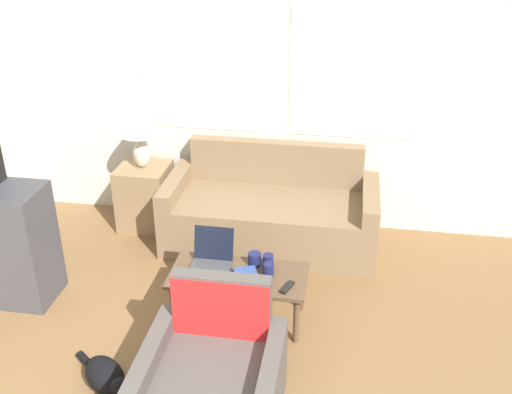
# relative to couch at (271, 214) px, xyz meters

# --- Properties ---
(wall_back) EXTENTS (6.45, 0.06, 2.60)m
(wall_back) POSITION_rel_couch_xyz_m (0.04, 0.44, 1.03)
(wall_back) COLOR silver
(wall_back) RESTS_ON ground_plane
(couch) EXTENTS (1.86, 0.83, 0.86)m
(couch) POSITION_rel_couch_xyz_m (0.00, 0.00, 0.00)
(couch) COLOR #846B4C
(couch) RESTS_ON ground_plane
(armchair) EXTENTS (0.80, 0.78, 0.83)m
(armchair) POSITION_rel_couch_xyz_m (-0.05, -2.11, -0.02)
(armchair) COLOR #514C47
(armchair) RESTS_ON ground_plane
(side_table) EXTENTS (0.46, 0.46, 0.61)m
(side_table) POSITION_rel_couch_xyz_m (-1.21, 0.10, 0.03)
(side_table) COLOR #937551
(side_table) RESTS_ON ground_plane
(table_lamp) EXTENTS (0.34, 0.34, 0.53)m
(table_lamp) POSITION_rel_couch_xyz_m (-1.21, 0.10, 0.70)
(table_lamp) COLOR beige
(table_lamp) RESTS_ON side_table
(coffee_table) EXTENTS (0.99, 0.47, 0.40)m
(coffee_table) POSITION_rel_couch_xyz_m (-0.08, -1.17, 0.07)
(coffee_table) COLOR brown
(coffee_table) RESTS_ON ground_plane
(laptop) EXTENTS (0.29, 0.32, 0.26)m
(laptop) POSITION_rel_couch_xyz_m (-0.29, -1.10, 0.18)
(laptop) COLOR #47474C
(laptop) RESTS_ON coffee_table
(cup_navy) EXTENTS (0.10, 0.10, 0.09)m
(cup_navy) POSITION_rel_couch_xyz_m (0.02, -1.02, 0.17)
(cup_navy) COLOR #191E4C
(cup_navy) RESTS_ON coffee_table
(cup_yellow) EXTENTS (0.08, 0.08, 0.11)m
(cup_yellow) POSITION_rel_couch_xyz_m (0.14, -1.16, 0.18)
(cup_yellow) COLOR #191E4C
(cup_yellow) RESTS_ON coffee_table
(cup_white) EXTENTS (0.08, 0.08, 0.11)m
(cup_white) POSITION_rel_couch_xyz_m (0.12, -1.04, 0.18)
(cup_white) COLOR #191E4C
(cup_white) RESTS_ON coffee_table
(book_red) EXTENTS (0.20, 0.18, 0.04)m
(book_red) POSITION_rel_couch_xyz_m (-0.02, -1.17, 0.14)
(book_red) COLOR #334C8E
(book_red) RESTS_ON coffee_table
(tv_remote) EXTENTS (0.09, 0.16, 0.02)m
(tv_remote) POSITION_rel_couch_xyz_m (0.29, -1.28, 0.13)
(tv_remote) COLOR black
(tv_remote) RESTS_ON coffee_table
(cat_black) EXTENTS (0.50, 0.42, 0.21)m
(cat_black) POSITION_rel_couch_xyz_m (-0.78, -2.00, -0.17)
(cat_black) COLOR black
(cat_black) RESTS_ON ground_plane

